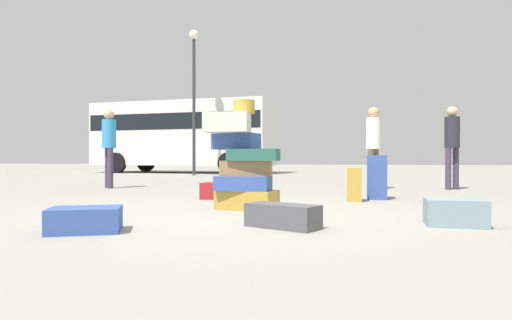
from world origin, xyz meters
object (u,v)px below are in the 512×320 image
suitcase_maroon_foreground_far (223,191)px  suitcase_navy_right_side (85,220)px  suitcase_tan_upright_blue (354,185)px  person_passerby_in_red (452,140)px  suitcase_teal_foreground_near (254,189)px  suitcase_slate_behind_tower (455,212)px  person_tourist_with_camera (373,140)px  parked_bus (183,132)px  suitcase_tower (243,164)px  suitcase_charcoal_left_side (283,216)px  suitcase_navy_white_trunk (377,177)px  person_bearded_onlooker (109,141)px  lamp_post (194,79)px

suitcase_maroon_foreground_far → suitcase_navy_right_side: (-0.29, -3.26, -0.02)m
suitcase_tan_upright_blue → person_passerby_in_red: person_passerby_in_red is taller
suitcase_teal_foreground_near → suitcase_slate_behind_tower: bearing=-50.2°
person_tourist_with_camera → parked_bus: size_ratio=0.21×
suitcase_maroon_foreground_far → suitcase_navy_right_side: bearing=-96.9°
suitcase_tower → suitcase_charcoal_left_side: (0.73, -1.34, -0.47)m
suitcase_navy_white_trunk → suitcase_teal_foreground_near: bearing=166.6°
suitcase_teal_foreground_near → suitcase_navy_white_trunk: (2.14, -0.54, 0.26)m
person_bearded_onlooker → lamp_post: size_ratio=0.31×
suitcase_teal_foreground_near → suitcase_slate_behind_tower: (2.72, -3.23, 0.04)m
parked_bus → suitcase_tan_upright_blue: bearing=-53.5°
suitcase_tan_upright_blue → suitcase_maroon_foreground_far: bearing=-177.1°
suitcase_tan_upright_blue → person_tourist_with_camera: 2.80m
suitcase_slate_behind_tower → parked_bus: 16.41m
suitcase_tan_upright_blue → lamp_post: bearing=124.4°
person_tourist_with_camera → suitcase_tower: bearing=4.1°
suitcase_maroon_foreground_far → suitcase_slate_behind_tower: bearing=-37.7°
suitcase_tan_upright_blue → parked_bus: (-7.47, 11.75, 1.58)m
suitcase_teal_foreground_near → suitcase_maroon_foreground_far: size_ratio=0.91×
suitcase_tan_upright_blue → lamp_post: (-5.96, 9.06, 3.44)m
suitcase_tan_upright_blue → suitcase_slate_behind_tower: suitcase_tan_upright_blue is taller
suitcase_teal_foreground_near → person_passerby_in_red: person_passerby_in_red is taller
suitcase_tower → suitcase_tan_upright_blue: suitcase_tower is taller
person_tourist_with_camera → person_passerby_in_red: 1.65m
lamp_post → suitcase_tan_upright_blue: bearing=-56.7°
suitcase_tan_upright_blue → suitcase_navy_white_trunk: size_ratio=0.73×
suitcase_teal_foreground_near → suitcase_navy_white_trunk: bearing=-14.4°
suitcase_charcoal_left_side → parked_bus: (-6.79, 14.45, 1.72)m
suitcase_navy_white_trunk → lamp_post: 11.19m
person_tourist_with_camera → person_passerby_in_red: size_ratio=0.99×
suitcase_tower → person_tourist_with_camera: size_ratio=0.81×
suitcase_navy_right_side → suitcase_navy_white_trunk: bearing=30.2°
suitcase_teal_foreground_near → suitcase_tan_upright_blue: bearing=-29.4°
person_tourist_with_camera → lamp_post: lamp_post is taller
suitcase_maroon_foreground_far → suitcase_navy_right_side: 3.27m
suitcase_tower → person_passerby_in_red: bearing=51.8°
person_bearded_onlooker → person_passerby_in_red: bearing=53.5°
suitcase_navy_right_side → person_passerby_in_red: (4.38, 6.32, 0.93)m
suitcase_tower → suitcase_navy_right_side: 2.22m
suitcase_tower → person_passerby_in_red: (3.43, 4.36, 0.47)m
suitcase_teal_foreground_near → suitcase_slate_behind_tower: size_ratio=1.11×
suitcase_teal_foreground_near → suitcase_tan_upright_blue: (1.78, -0.99, 0.17)m
person_tourist_with_camera → parked_bus: parked_bus is taller
suitcase_charcoal_left_side → person_tourist_with_camera: person_tourist_with_camera is taller
suitcase_tower → suitcase_tan_upright_blue: size_ratio=2.73×
suitcase_navy_white_trunk → person_tourist_with_camera: bearing=89.3°
suitcase_teal_foreground_near → suitcase_charcoal_left_side: size_ratio=0.87×
suitcase_navy_white_trunk → lamp_post: lamp_post is taller
suitcase_charcoal_left_side → person_passerby_in_red: 6.38m
suitcase_tan_upright_blue → suitcase_maroon_foreground_far: 2.07m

